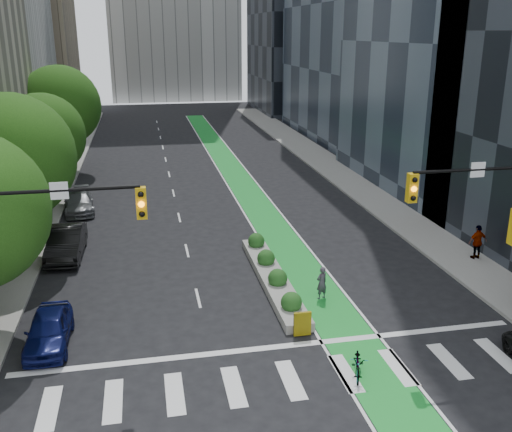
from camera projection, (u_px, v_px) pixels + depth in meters
name	position (u px, v px, depth m)	size (l,w,h in m)	color
ground	(284.00, 364.00, 20.70)	(160.00, 160.00, 0.00)	black
sidewalk_left	(45.00, 195.00, 41.77)	(3.60, 90.00, 0.15)	gray
sidewalk_right	(350.00, 180.00, 46.20)	(3.60, 90.00, 0.15)	gray
bike_lane_paint	(233.00, 171.00, 49.23)	(2.20, 70.00, 0.01)	green
building_tan_far	(14.00, 20.00, 74.48)	(14.00, 16.00, 26.00)	tan
building_dark_end	(305.00, 14.00, 83.54)	(14.00, 18.00, 28.00)	black
tree_mid	(10.00, 158.00, 28.10)	(6.40, 6.40, 8.78)	black
tree_midfar	(43.00, 136.00, 37.62)	(5.60, 5.60, 7.76)	black
tree_far	(60.00, 106.00, 46.72)	(6.60, 6.60, 9.00)	black
signal_left	(16.00, 255.00, 18.02)	(6.14, 0.51, 7.20)	black
signal_right	(508.00, 220.00, 21.28)	(5.82, 0.51, 7.20)	black
median_planter	(273.00, 275.00, 27.37)	(1.20, 10.26, 1.10)	gray
bicycle	(358.00, 364.00, 19.92)	(0.60, 1.73, 0.91)	gray
cyclist	(322.00, 283.00, 25.55)	(0.56, 0.37, 1.54)	#3E3742
parked_car_left_near	(49.00, 330.00, 21.75)	(1.57, 3.91, 1.33)	#0C1249
parked_car_left_mid	(66.00, 243.00, 30.34)	(1.68, 4.83, 1.59)	black
parked_car_left_far	(79.00, 202.00, 38.02)	(1.86, 4.58, 1.33)	#5B5D60
pedestrian_far	(478.00, 242.00, 29.68)	(1.08, 0.45, 1.83)	gray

